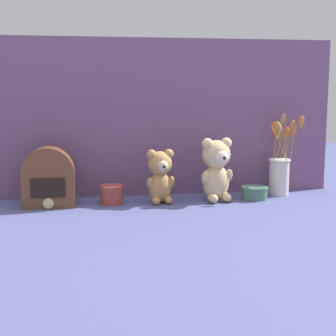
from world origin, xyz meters
TOP-DOWN VIEW (x-y plane):
  - ground_plane at (0.00, 0.00)m, footprint 4.00×4.00m
  - backdrop_wall at (0.00, 0.17)m, footprint 1.52×0.02m
  - teddy_bear_large at (0.20, -0.01)m, footprint 0.15×0.13m
  - teddy_bear_medium at (-0.04, -0.01)m, footprint 0.12×0.11m
  - flower_vase at (0.51, 0.07)m, footprint 0.16×0.16m
  - vintage_radio at (-0.48, 0.02)m, footprint 0.21×0.13m
  - decorative_tin_tall at (-0.23, 0.01)m, footprint 0.10×0.10m
  - decorative_tin_short at (0.37, -0.00)m, footprint 0.11×0.11m

SIDE VIEW (x-z plane):
  - ground_plane at x=0.00m, z-range 0.00..0.00m
  - decorative_tin_short at x=0.37m, z-range 0.00..0.05m
  - decorative_tin_tall at x=-0.23m, z-range 0.00..0.08m
  - vintage_radio at x=-0.48m, z-range -0.01..0.23m
  - teddy_bear_medium at x=-0.04m, z-range 0.00..0.23m
  - flower_vase at x=0.51m, z-range -0.06..0.30m
  - teddy_bear_large at x=0.20m, z-range 0.01..0.27m
  - backdrop_wall at x=0.00m, z-range 0.00..0.68m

